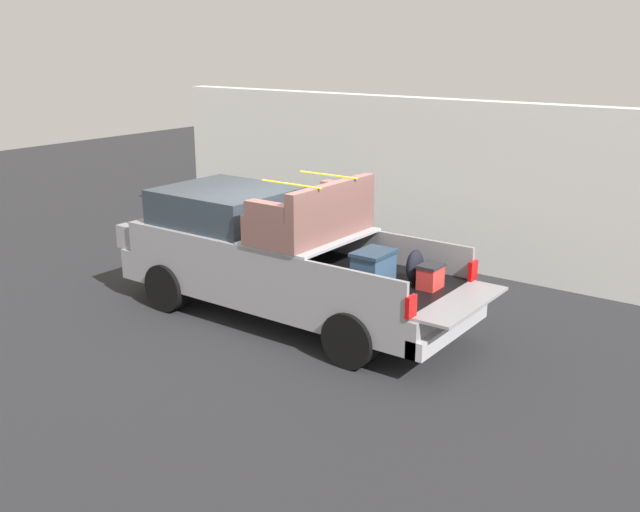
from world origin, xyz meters
The scene contains 3 objects.
ground_plane centered at (0.00, 0.00, 0.00)m, with size 40.00×40.00×0.00m, color #262628.
pickup_truck centered at (0.35, 0.00, 0.97)m, with size 6.05×2.06×2.23m.
building_facade centered at (0.09, -3.94, 1.56)m, with size 11.45×0.36×3.12m, color white.
Camera 1 is at (-6.58, 8.15, 4.14)m, focal length 40.43 mm.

